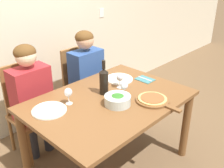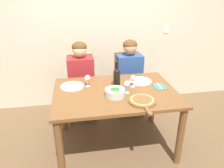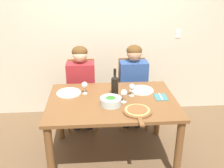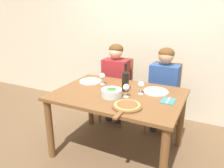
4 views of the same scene
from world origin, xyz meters
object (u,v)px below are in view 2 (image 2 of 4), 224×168
Objects in this scene: person_man at (130,72)px; broccoli_bowl at (115,93)px; wine_bottle at (117,77)px; wine_glass_centre at (127,85)px; wine_glass_right at (133,79)px; chair_right at (127,82)px; chair_left at (82,85)px; wine_glass_left at (88,79)px; dinner_plate_left at (72,86)px; fork_on_napkin at (160,87)px; person_woman at (81,75)px; pizza_on_board at (142,101)px; dinner_plate_right at (140,81)px.

broccoli_bowl is at bearing -114.50° from person_man.
wine_glass_centre is (0.08, -0.18, -0.03)m from wine_bottle.
wine_glass_right is (0.26, 0.21, 0.06)m from broccoli_bowl.
chair_right is 0.83m from wine_glass_right.
person_man reaches higher than chair_right.
chair_left reaches higher than wine_glass_centre.
wine_glass_right is at bearing -10.65° from wine_glass_left.
wine_glass_centre is at bearing -64.39° from wine_bottle.
dinner_plate_left is at bearing -101.56° from chair_left.
wine_glass_centre reaches higher than fork_on_napkin.
person_woman reaches higher than chair_left.
wine_glass_left is 0.89m from fork_on_napkin.
pizza_on_board is (0.61, -1.02, 0.06)m from person_woman.
pizza_on_board is 2.90× the size of wine_glass_right.
broccoli_bowl is at bearing -140.98° from wine_glass_right.
chair_right reaches higher than wine_glass_centre.
wine_bottle is 1.14× the size of dinner_plate_right.
broccoli_bowl reaches higher than dinner_plate_left.
chair_right is at bearing 80.94° from wine_glass_right.
person_man is 0.99m from dinner_plate_left.
chair_left is at bearing 119.97° from wine_bottle.
person_woman is 0.52m from dinner_plate_left.
wine_bottle is (-0.32, -0.72, 0.40)m from chair_right.
chair_left is 1.06m from broccoli_bowl.
person_woman is 2.77× the size of pizza_on_board.
wine_bottle is 2.20× the size of wine_glass_left.
chair_right reaches higher than pizza_on_board.
chair_left is 3.36× the size of dinner_plate_left.
wine_glass_left is at bearing -82.84° from person_woman.
dinner_plate_left is 1.92× the size of wine_glass_right.
fork_on_napkin is (0.59, 0.15, -0.04)m from broccoli_bowl.
wine_glass_centre is (-0.25, -0.29, 0.10)m from dinner_plate_right.
person_woman is 1.16m from fork_on_napkin.
broccoli_bowl is 0.34m from wine_glass_right.
dinner_plate_right is (0.88, 0.01, 0.00)m from dinner_plate_left.
fork_on_napkin is at bearing 11.85° from wine_glass_centre.
wine_glass_right reaches higher than dinner_plate_left.
wine_glass_left is (-0.28, 0.31, 0.06)m from broccoli_bowl.
person_man reaches higher than wine_glass_right.
person_woman is (0.00, -0.12, 0.22)m from chair_left.
fork_on_napkin is (0.21, -0.68, 0.05)m from person_man.
dinner_plate_right is at bearing 44.02° from wine_glass_right.
wine_glass_right is at bearing 89.83° from pizza_on_board.
pizza_on_board is 0.41m from wine_glass_right.
wine_bottle reaches higher than broccoli_bowl.
chair_right is 1.07m from broccoli_bowl.
person_man is 2.77× the size of pizza_on_board.
person_man reaches higher than dinner_plate_right.
wine_glass_left reaches higher than dinner_plate_right.
fork_on_napkin is (1.06, -0.19, -0.01)m from dinner_plate_left.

